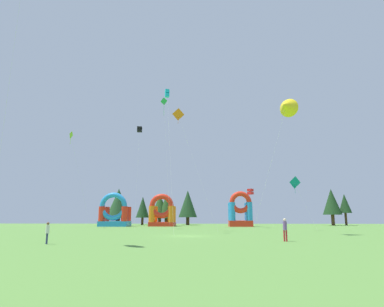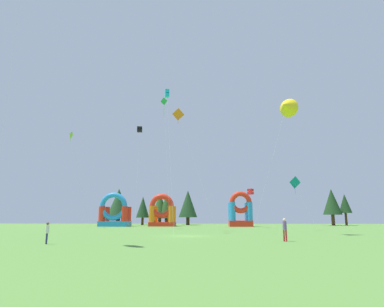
{
  "view_description": "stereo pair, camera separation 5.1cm",
  "coord_description": "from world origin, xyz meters",
  "views": [
    {
      "loc": [
        2.36,
        -35.33,
        1.98
      ],
      "look_at": [
        0.0,
        14.39,
        11.41
      ],
      "focal_mm": 31.19,
      "sensor_mm": 36.0,
      "label": 1
    },
    {
      "loc": [
        2.41,
        -35.33,
        1.98
      ],
      "look_at": [
        0.0,
        14.39,
        11.41
      ],
      "focal_mm": 31.19,
      "sensor_mm": 36.0,
      "label": 2
    }
  ],
  "objects": [
    {
      "name": "kite_green_diamond",
      "position": [
        -4.84,
        17.88,
        20.71
      ],
      "size": [
        2.09,
        3.31,
        21.48
      ],
      "color": "green",
      "rests_on": "ground_plane"
    },
    {
      "name": "kite_yellow_delta",
      "position": [
        11.68,
        2.66,
        14.75
      ],
      "size": [
        5.65,
        4.04,
        15.94
      ],
      "color": "yellow",
      "rests_on": "ground_plane"
    },
    {
      "name": "person_near_camera",
      "position": [
        8.59,
        -7.31,
        1.09
      ],
      "size": [
        0.41,
        0.41,
        1.84
      ],
      "rotation": [
        0.0,
        0.0,
        5.93
      ],
      "color": "#B21E26",
      "rests_on": "ground_plane"
    },
    {
      "name": "inflatable_blue_arch",
      "position": [
        -7.18,
        34.61,
        2.49
      ],
      "size": [
        5.25,
        4.8,
        6.61
      ],
      "color": "red",
      "rests_on": "ground_plane"
    },
    {
      "name": "tree_row_3",
      "position": [
        -7.17,
        41.52,
        4.29
      ],
      "size": [
        3.91,
        3.91,
        7.09
      ],
      "color": "#4C331E",
      "rests_on": "ground_plane"
    },
    {
      "name": "person_far_side",
      "position": [
        -9.46,
        -10.73,
        0.94
      ],
      "size": [
        0.38,
        0.38,
        1.58
      ],
      "rotation": [
        0.0,
        0.0,
        5.32
      ],
      "color": "navy",
      "rests_on": "ground_plane"
    },
    {
      "name": "kite_teal_diamond",
      "position": [
        15.02,
        14.03,
        6.81
      ],
      "size": [
        3.21,
        1.79,
        7.49
      ],
      "color": "#0C7F7A",
      "rests_on": "ground_plane"
    },
    {
      "name": "kite_cyan_box",
      "position": [
        -2.89,
        6.14,
        17.88
      ],
      "size": [
        1.92,
        5.35,
        18.48
      ],
      "color": "#19B7CC",
      "rests_on": "ground_plane"
    },
    {
      "name": "tree_row_6",
      "position": [
        33.85,
        43.79,
        4.89
      ],
      "size": [
        2.83,
        2.83,
        7.13
      ],
      "color": "#4C331E",
      "rests_on": "ground_plane"
    },
    {
      "name": "tree_row_2",
      "position": [
        -8.74,
        41.84,
        4.6
      ],
      "size": [
        3.92,
        3.92,
        7.23
      ],
      "color": "#4C331E",
      "rests_on": "ground_plane"
    },
    {
      "name": "kite_red_box",
      "position": [
        10.12,
        26.1,
        6.45
      ],
      "size": [
        1.86,
        1.64,
        6.96
      ],
      "color": "red",
      "rests_on": "ground_plane"
    },
    {
      "name": "ground_plane",
      "position": [
        0.0,
        0.0,
        0.0
      ],
      "size": [
        120.0,
        120.0,
        0.0
      ],
      "primitive_type": "plane",
      "color": "#548438"
    },
    {
      "name": "tree_row_4",
      "position": [
        -2.52,
        45.79,
        4.98
      ],
      "size": [
        4.47,
        4.47,
        8.24
      ],
      "color": "#4C331E",
      "rests_on": "ground_plane"
    },
    {
      "name": "inflatable_red_slide",
      "position": [
        -16.68,
        32.59,
        2.4
      ],
      "size": [
        5.85,
        4.48,
        6.77
      ],
      "color": "#268CD8",
      "rests_on": "ground_plane"
    },
    {
      "name": "tree_row_1",
      "position": [
        -13.38,
        45.28,
        4.18
      ],
      "size": [
        3.16,
        3.16,
        6.71
      ],
      "color": "#4C331E",
      "rests_on": "ground_plane"
    },
    {
      "name": "tree_row_0",
      "position": [
        -18.44,
        41.94,
        4.97
      ],
      "size": [
        5.46,
        5.46,
        8.39
      ],
      "color": "#4C331E",
      "rests_on": "ground_plane"
    },
    {
      "name": "tree_row_5",
      "position": [
        30.64,
        43.03,
        5.27
      ],
      "size": [
        4.15,
        4.15,
        8.24
      ],
      "color": "#4C331E",
      "rests_on": "ground_plane"
    },
    {
      "name": "kite_black_box",
      "position": [
        -9.22,
        19.41,
        16.61
      ],
      "size": [
        0.9,
        3.8,
        17.08
      ],
      "color": "black",
      "rests_on": "ground_plane"
    },
    {
      "name": "inflatable_orange_dome",
      "position": [
        8.86,
        33.26,
        2.62
      ],
      "size": [
        4.62,
        4.41,
        6.97
      ],
      "color": "red",
      "rests_on": "ground_plane"
    },
    {
      "name": "kite_orange_diamond",
      "position": [
        -1.98,
        12.41,
        16.86
      ],
      "size": [
        6.34,
        3.7,
        17.59
      ],
      "color": "orange",
      "rests_on": "ground_plane"
    },
    {
      "name": "kite_lime_diamond",
      "position": [
        -23.49,
        24.67,
        16.96
      ],
      "size": [
        3.82,
        3.83,
        17.63
      ],
      "color": "#8CD826",
      "rests_on": "ground_plane"
    }
  ]
}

